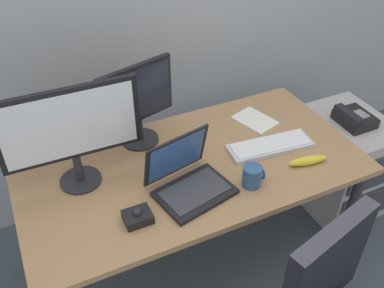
{
  "coord_description": "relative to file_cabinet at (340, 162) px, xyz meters",
  "views": [
    {
      "loc": [
        -0.64,
        -1.36,
        2.0
      ],
      "look_at": [
        0.0,
        0.0,
        0.82
      ],
      "focal_mm": 40.45,
      "sensor_mm": 36.0,
      "label": 1
    }
  ],
  "objects": [
    {
      "name": "ground_plane",
      "position": [
        -1.02,
        -0.06,
        -0.3
      ],
      "size": [
        8.0,
        8.0,
        0.0
      ],
      "primitive_type": "plane",
      "color": "#424B52"
    },
    {
      "name": "desk",
      "position": [
        -1.02,
        -0.06,
        0.33
      ],
      "size": [
        1.56,
        0.8,
        0.7
      ],
      "color": "#AA7C51",
      "rests_on": "ground"
    },
    {
      "name": "file_cabinet",
      "position": [
        0.0,
        0.0,
        0.0
      ],
      "size": [
        0.42,
        0.53,
        0.6
      ],
      "color": "#B9B3AE",
      "rests_on": "ground"
    },
    {
      "name": "desk_phone",
      "position": [
        -0.01,
        -0.02,
        0.34
      ],
      "size": [
        0.17,
        0.2,
        0.09
      ],
      "color": "black",
      "rests_on": "file_cabinet"
    },
    {
      "name": "monitor_main",
      "position": [
        -1.51,
        0.05,
        0.68
      ],
      "size": [
        0.58,
        0.18,
        0.47
      ],
      "color": "#262628",
      "rests_on": "desk"
    },
    {
      "name": "monitor_side",
      "position": [
        -1.17,
        0.21,
        0.63
      ],
      "size": [
        0.38,
        0.18,
        0.41
      ],
      "color": "#262628",
      "rests_on": "desk"
    },
    {
      "name": "keyboard",
      "position": [
        -0.63,
        -0.11,
        0.42
      ],
      "size": [
        0.42,
        0.18,
        0.03
      ],
      "color": "silver",
      "rests_on": "desk"
    },
    {
      "name": "laptop",
      "position": [
        -1.1,
        -0.19,
        0.46
      ],
      "size": [
        0.36,
        0.33,
        0.24
      ],
      "color": "black",
      "rests_on": "desk"
    },
    {
      "name": "trackball_mouse",
      "position": [
        -1.36,
        -0.27,
        0.42
      ],
      "size": [
        0.11,
        0.09,
        0.07
      ],
      "color": "black",
      "rests_on": "desk"
    },
    {
      "name": "coffee_mug",
      "position": [
        -0.84,
        -0.29,
        0.45
      ],
      "size": [
        0.09,
        0.08,
        0.1
      ],
      "color": "#2F5881",
      "rests_on": "desk"
    },
    {
      "name": "paper_notepad",
      "position": [
        -0.57,
        0.11,
        0.41
      ],
      "size": [
        0.2,
        0.24,
        0.01
      ],
      "primitive_type": "cube",
      "rotation": [
        0.0,
        0.0,
        0.31
      ],
      "color": "white",
      "rests_on": "desk"
    },
    {
      "name": "cell_phone",
      "position": [
        -1.01,
        0.03,
        0.41
      ],
      "size": [
        0.08,
        0.15,
        0.01
      ],
      "primitive_type": "cube",
      "rotation": [
        0.0,
        0.0,
        -0.06
      ],
      "color": "black",
      "rests_on": "desk"
    },
    {
      "name": "banana",
      "position": [
        -0.54,
        -0.28,
        0.42
      ],
      "size": [
        0.19,
        0.08,
        0.04
      ],
      "primitive_type": "ellipsoid",
      "rotation": [
        0.0,
        0.0,
        2.96
      ],
      "color": "yellow",
      "rests_on": "desk"
    }
  ]
}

